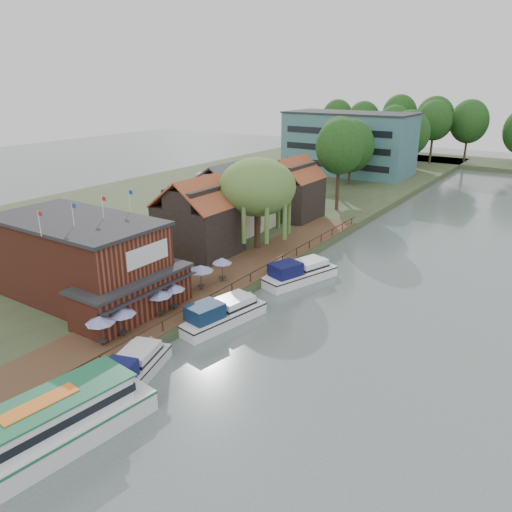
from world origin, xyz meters
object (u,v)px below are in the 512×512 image
Objects in this scene: hotel_block at (349,143)px; umbrella_3 at (174,297)px; willow at (257,204)px; umbrella_4 at (201,277)px; cruiser_0 at (129,367)px; umbrella_2 at (159,303)px; tour_boat at (30,433)px; umbrella_1 at (122,322)px; cottage_b at (230,196)px; cruiser_1 at (222,311)px; cottage_c at (292,188)px; swan at (75,447)px; cruiser_2 at (299,270)px; pub at (94,263)px; umbrella_0 at (101,331)px; umbrella_5 at (222,269)px; cottage_a at (198,216)px.

hotel_block is 70.37m from umbrella_3.
umbrella_4 is at bearing -79.52° from willow.
umbrella_2 is at bearing 101.29° from cruiser_0.
umbrella_1 is at bearing 120.45° from tour_boat.
willow is at bearing 109.91° from tour_boat.
cottage_b is 42.10m from tour_boat.
cruiser_1 is at bearing 28.51° from umbrella_3.
cottage_c is 48.46m from swan.
hotel_block is 58.50m from cruiser_2.
cruiser_2 is (11.23, 16.07, -3.47)m from pub.
cottage_c is at bearing 104.04° from willow.
willow is (3.50, 20.00, 1.56)m from pub.
tour_boat is (5.54, -20.99, -0.73)m from umbrella_4.
umbrella_2 is at bearing 90.60° from umbrella_1.
cruiser_1 is (10.34, -29.70, -4.10)m from cottage_c.
swan is at bearing -73.84° from willow.
hotel_block reaches higher than umbrella_1.
umbrella_0 is at bearing -79.16° from hotel_block.
swan is at bearing -86.12° from cruiser_0.
umbrella_5 is 0.17× the size of tour_boat.
umbrella_4 is 5.53× the size of swan.
umbrella_1 is at bearing -69.21° from cottage_b.
hotel_block is 2.65× the size of cottage_b.
umbrella_2 is at bearing -88.27° from cruiser_2.
cottage_b reaches higher than umbrella_4.
cottage_a reaches higher than cruiser_2.
cottage_a reaches higher than cruiser_0.
swan is at bearing -64.80° from umbrella_2.
cottage_b is at bearing 115.52° from umbrella_3.
tour_boat is at bearing -50.72° from pub.
swan is (6.10, -14.82, -2.07)m from umbrella_3.
cruiser_1 is (6.84, -15.70, -5.06)m from willow.
cruiser_1 is 16.96m from swan.
willow is at bearing -33.69° from cottage_b.
umbrella_3 is 9.22m from cruiser_0.
umbrella_2 reaches higher than cruiser_0.
hotel_block is 10.69× the size of umbrella_5.
umbrella_5 is at bearing 93.75° from umbrella_3.
umbrella_1 reaches higher than cruiser_1.
umbrella_1 is 1.00× the size of umbrella_3.
tour_boat is at bearing -74.16° from umbrella_3.
umbrella_4 is at bearing 159.41° from cruiser_1.
pub reaches higher than umbrella_1.
hotel_block is 65.68m from umbrella_4.
umbrella_3 is (6.80, 2.37, -2.36)m from pub.
umbrella_3 is at bearing 112.59° from tour_boat.
swan is (1.45, 1.55, -1.34)m from tour_boat.
umbrella_5 is at bearing -56.02° from cottage_b.
cottage_c is (1.00, 19.00, 0.00)m from cottage_a.
cottage_b is at bearing 97.49° from cruiser_0.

